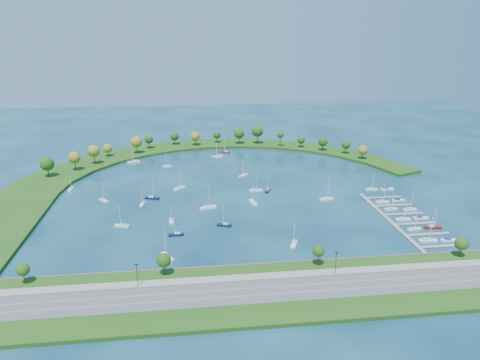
{
  "coord_description": "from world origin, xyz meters",
  "views": [
    {
      "loc": [
        -28.83,
        -272.6,
        97.31
      ],
      "look_at": [
        5.0,
        5.0,
        4.0
      ],
      "focal_mm": 33.58,
      "sensor_mm": 36.0,
      "label": 1
    }
  ],
  "objects": [
    {
      "name": "moored_boat_18",
      "position": [
        -55.95,
        -21.63,
        0.88
      ],
      "size": [
        3.74,
        7.78,
        11.02
      ],
      "rotation": [
        0.0,
        0.0,
        4.48
      ],
      "color": "white",
      "rests_on": "ground"
    },
    {
      "name": "moored_boat_14",
      "position": [
        -38.75,
        -49.15,
        0.87
      ],
      "size": [
        2.61,
        7.36,
        10.61
      ],
      "rotation": [
        0.0,
        0.0,
        4.8
      ],
      "color": "white",
      "rests_on": "ground"
    },
    {
      "name": "docked_boat_2",
      "position": [
        85.53,
        -74.55,
        0.88
      ],
      "size": [
        7.6,
        2.96,
        10.88
      ],
      "rotation": [
        0.0,
        0.0,
        0.12
      ],
      "color": "white",
      "rests_on": "ground"
    },
    {
      "name": "moored_boat_6",
      "position": [
        -104.02,
        10.35,
        0.89
      ],
      "size": [
        2.79,
        7.82,
        11.27
      ],
      "rotation": [
        0.0,
        0.0,
        1.49
      ],
      "color": "white",
      "rests_on": "ground"
    },
    {
      "name": "dock_system",
      "position": [
        85.3,
        -61.0,
        0.35
      ],
      "size": [
        24.28,
        82.0,
        1.6
      ],
      "color": "gray",
      "rests_on": "ground"
    },
    {
      "name": "moored_boat_2",
      "position": [
        -34.74,
        2.84,
        0.94
      ],
      "size": [
        7.94,
        8.2,
        13.11
      ],
      "rotation": [
        0.0,
        0.0,
        0.81
      ],
      "color": "white",
      "rests_on": "ground"
    },
    {
      "name": "moored_boat_19",
      "position": [
        -39.64,
        -90.06,
        0.9
      ],
      "size": [
        6.97,
        7.44,
        11.72
      ],
      "rotation": [
        0.0,
        0.0,
        2.3
      ],
      "color": "white",
      "rests_on": "ground"
    },
    {
      "name": "moored_boat_3",
      "position": [
        13.76,
        -6.45,
        0.91
      ],
      "size": [
        8.22,
        2.42,
        12.03
      ],
      "rotation": [
        0.0,
        0.0,
        0.02
      ],
      "color": "white",
      "rests_on": "ground"
    },
    {
      "name": "docked_boat_4",
      "position": [
        85.52,
        -62.17,
        0.91
      ],
      "size": [
        8.25,
        2.39,
        12.09
      ],
      "rotation": [
        0.0,
        0.0,
        -0.01
      ],
      "color": "white",
      "rests_on": "ground"
    },
    {
      "name": "docked_boat_5",
      "position": [
        95.98,
        -61.45,
        0.62
      ],
      "size": [
        8.35,
        2.43,
        1.7
      ],
      "rotation": [
        0.0,
        0.0,
        0.01
      ],
      "color": "white",
      "rests_on": "ground"
    },
    {
      "name": "harbor_tower",
      "position": [
        -12.67,
        115.38,
        4.43
      ],
      "size": [
        2.6,
        2.6,
        4.74
      ],
      "color": "gray",
      "rests_on": "breakwater"
    },
    {
      "name": "moored_boat_20",
      "position": [
        -79.8,
        -13.2,
        0.9
      ],
      "size": [
        6.79,
        7.52,
        11.67
      ],
      "rotation": [
        0.0,
        0.0,
        5.41
      ],
      "color": "white",
      "rests_on": "ground"
    },
    {
      "name": "moored_boat_11",
      "position": [
        3.01,
        89.95,
        0.9
      ],
      "size": [
        7.81,
        6.54,
        11.8
      ],
      "rotation": [
        0.0,
        0.0,
        2.51
      ],
      "color": "maroon",
      "rests_on": "ground"
    },
    {
      "name": "moored_boat_8",
      "position": [
        -4.62,
        77.7,
        0.92
      ],
      "size": [
        8.69,
        3.69,
        12.38
      ],
      "rotation": [
        0.0,
        0.0,
        3.3
      ],
      "color": "white",
      "rests_on": "ground"
    },
    {
      "name": "breakwater_trees",
      "position": [
        -22.95,
        84.52,
        10.74
      ],
      "size": [
        239.62,
        92.77,
        16.17
      ],
      "color": "#382314",
      "rests_on": "breakwater"
    },
    {
      "name": "moored_boat_4",
      "position": [
        8.8,
        -27.58,
        0.95
      ],
      "size": [
        4.0,
        9.41,
        13.4
      ],
      "rotation": [
        0.0,
        0.0,
        1.73
      ],
      "color": "white",
      "rests_on": "ground"
    },
    {
      "name": "docked_boat_10",
      "position": [
        87.93,
        -13.56,
        0.88
      ],
      "size": [
        7.64,
        2.81,
        10.98
      ],
      "rotation": [
        0.0,
        0.0,
        -0.1
      ],
      "color": "white",
      "rests_on": "ground"
    },
    {
      "name": "breakwater",
      "position": [
        -46.33,
        48.72,
        0.99
      ],
      "size": [
        286.74,
        247.64,
        2.0
      ],
      "color": "#1D4D14",
      "rests_on": "ground"
    },
    {
      "name": "moored_boat_17",
      "position": [
        -50.99,
        -12.9,
        0.94
      ],
      "size": [
        9.21,
        5.12,
        13.05
      ],
      "rotation": [
        0.0,
        0.0,
        5.97
      ],
      "color": "#09163A",
      "rests_on": "ground"
    },
    {
      "name": "docked_boat_8",
      "position": [
        85.53,
        -35.77,
        0.89
      ],
      "size": [
        7.94,
        2.85,
        11.44
      ],
      "rotation": [
        0.0,
        0.0,
        -0.09
      ],
      "color": "white",
      "rests_on": "ground"
    },
    {
      "name": "moored_boat_15",
      "position": [
        -39.85,
        -89.93,
        0.96
      ],
      "size": [
        5.69,
        9.77,
        13.87
      ],
      "rotation": [
        0.0,
        0.0,
        1.92
      ],
      "color": "white",
      "rests_on": "ground"
    },
    {
      "name": "docked_boat_7",
      "position": [
        96.03,
        -49.0,
        0.89
      ],
      "size": [
        7.99,
        2.89,
        11.5
      ],
      "rotation": [
        0.0,
        0.0,
        0.09
      ],
      "color": "white",
      "rests_on": "ground"
    },
    {
      "name": "moored_boat_16",
      "position": [
        -35.84,
        -66.37,
        0.89
      ],
      "size": [
        7.92,
        2.6,
        11.48
      ],
      "rotation": [
        0.0,
        0.0,
        3.19
      ],
      "color": "#09163A",
      "rests_on": "ground"
    },
    {
      "name": "moored_boat_7",
      "position": [
        -64.08,
        -52.28,
        0.89
      ],
      "size": [
        8.15,
        4.51,
        11.54
      ],
      "rotation": [
        0.0,
        0.0,
        2.83
      ],
      "color": "white",
      "rests_on": "ground"
    },
    {
      "name": "moored_boat_13",
      "position": [
        -18.22,
        -32.65,
        0.97
      ],
      "size": [
        9.93,
        5.37,
        14.07
      ],
      "rotation": [
        0.0,
        0.0,
        0.3
      ],
      "color": "white",
      "rests_on": "ground"
    },
    {
      "name": "moored_boat_1",
      "position": [
        20.23,
        -83.63,
        0.9
      ],
      "size": [
        5.04,
        8.26,
        11.76
      ],
      "rotation": [
        0.0,
        0.0,
        4.33
      ],
      "color": "white",
      "rests_on": "ground"
    },
    {
      "name": "docked_boat_3",
      "position": [
        96.01,
        -73.82,
        0.93
      ],
      "size": [
        8.85,
        3.51,
        12.65
      ],
      "rotation": [
        0.0,
        0.0,
        -0.13
      ],
      "color": "maroon",
      "rests_on": "ground"
    },
    {
      "name": "moored_boat_12",
      "position": [
        9.83,
        25.23,
        0.92
      ],
      "size": [
        7.68,
        7.75,
        12.54
      ],
      "rotation": [
        0.0,
        0.0,
        3.94
      ],
      "color": "white",
      "rests_on": "ground"
    },
    {
      "name": "docked_boat_11",
      "position": [
        97.87,
        -14.35,
        0.66
      ],
      "size": [
        8.86,
        2.83,
        1.79
      ],
      "rotation": [
        0.0,
        0.0,
        0.04
      ],
      "color": "white",
      "rests_on": "ground"
    },
    {
      "name": "docked_boat_6",
      "position": [
        85.53,
        -46.95,
        0.88
      ],
      "size": [
        7.57,
        2.39,
        11.01
      ],
      "rotation": [
        0.0,
        0.0,
        0.04
      ],
      "color": "white",
      "rests_on": "ground"
    },
    {
      "name": "docked_boat_9",
      "position": [
        95.99,
        -34.46,
        0.58
      ],
      "size": [
        7.73,
        2.36,
        1.57
      ],
      "rotation": [
        0.0,
        0.0,
        0.03
      ],
      "color": "white",
      "rests_on": "ground"
    },
    {
      "name": "docked_boat_0",
      "position": [
        85.5,
        -88.08,
        0.94
      ],
      "size": [
        9.11,
        3.14,
        13.17
      ],
      "rotation": [
        0.0,
        0.0,
        -0.07
      ],
      "color": "white",
      "rests_on": "ground"
    },
    {
      "name": "moored_boat_5",
      "position": [
        -10.94,
        -57.82,
        0.89
      ],
      "size": [
        7.95,
        4.44,
        11.27
      ],
      "rotation": [
        0.0,
        0.0,
        2.82
      ],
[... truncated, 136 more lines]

